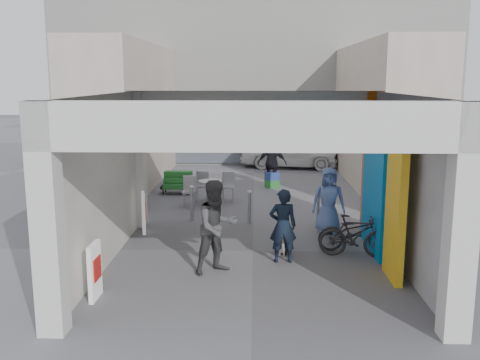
{
  "coord_description": "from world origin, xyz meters",
  "views": [
    {
      "loc": [
        0.04,
        -11.48,
        3.81
      ],
      "look_at": [
        -0.32,
        1.0,
        1.43
      ],
      "focal_mm": 40.0,
      "sensor_mm": 36.0,
      "label": 1
    }
  ],
  "objects_px": {
    "white_van": "(290,151)",
    "man_back_turned": "(217,227)",
    "bicycle_rear": "(355,236)",
    "cafe_set": "(207,193)",
    "produce_stand": "(178,185)",
    "man_with_dog": "(283,226)",
    "man_crates": "(272,163)",
    "bicycle_front": "(356,232)",
    "man_elderly": "(328,200)",
    "border_collie": "(282,244)"
  },
  "relations": [
    {
      "from": "cafe_set",
      "to": "white_van",
      "type": "xyz_separation_m",
      "value": [
        3.0,
        6.87,
        0.39
      ]
    },
    {
      "from": "man_with_dog",
      "to": "man_back_turned",
      "type": "height_order",
      "value": "man_back_turned"
    },
    {
      "from": "man_elderly",
      "to": "man_crates",
      "type": "distance_m",
      "value": 5.78
    },
    {
      "from": "man_back_turned",
      "to": "bicycle_rear",
      "type": "xyz_separation_m",
      "value": [
        2.92,
        1.01,
        -0.47
      ]
    },
    {
      "from": "man_with_dog",
      "to": "man_crates",
      "type": "bearing_deg",
      "value": -93.61
    },
    {
      "from": "cafe_set",
      "to": "produce_stand",
      "type": "distance_m",
      "value": 1.77
    },
    {
      "from": "produce_stand",
      "to": "bicycle_rear",
      "type": "distance_m",
      "value": 7.93
    },
    {
      "from": "border_collie",
      "to": "bicycle_rear",
      "type": "xyz_separation_m",
      "value": [
        1.58,
        -0.11,
        0.23
      ]
    },
    {
      "from": "bicycle_rear",
      "to": "cafe_set",
      "type": "bearing_deg",
      "value": 43.48
    },
    {
      "from": "man_elderly",
      "to": "produce_stand",
      "type": "bearing_deg",
      "value": 136.16
    },
    {
      "from": "man_back_turned",
      "to": "man_elderly",
      "type": "distance_m",
      "value": 3.82
    },
    {
      "from": "man_back_turned",
      "to": "man_crates",
      "type": "xyz_separation_m",
      "value": [
        1.35,
        8.48,
        -0.07
      ]
    },
    {
      "from": "man_back_turned",
      "to": "bicycle_rear",
      "type": "height_order",
      "value": "man_back_turned"
    },
    {
      "from": "man_with_dog",
      "to": "man_crates",
      "type": "height_order",
      "value": "man_crates"
    },
    {
      "from": "border_collie",
      "to": "man_crates",
      "type": "xyz_separation_m",
      "value": [
        0.01,
        7.36,
        0.63
      ]
    },
    {
      "from": "border_collie",
      "to": "man_elderly",
      "type": "height_order",
      "value": "man_elderly"
    },
    {
      "from": "man_back_turned",
      "to": "produce_stand",
      "type": "bearing_deg",
      "value": 70.87
    },
    {
      "from": "man_back_turned",
      "to": "white_van",
      "type": "bearing_deg",
      "value": 46.8
    },
    {
      "from": "man_crates",
      "to": "bicycle_rear",
      "type": "relative_size",
      "value": 1.11
    },
    {
      "from": "bicycle_front",
      "to": "white_van",
      "type": "xyz_separation_m",
      "value": [
        -0.74,
        11.43,
        0.28
      ]
    },
    {
      "from": "cafe_set",
      "to": "man_elderly",
      "type": "xyz_separation_m",
      "value": [
        3.3,
        -3.14,
        0.51
      ]
    },
    {
      "from": "man_back_turned",
      "to": "man_crates",
      "type": "bearing_deg",
      "value": 47.76
    },
    {
      "from": "produce_stand",
      "to": "bicycle_front",
      "type": "relative_size",
      "value": 0.66
    },
    {
      "from": "produce_stand",
      "to": "white_van",
      "type": "distance_m",
      "value": 6.87
    },
    {
      "from": "cafe_set",
      "to": "white_van",
      "type": "distance_m",
      "value": 7.5
    },
    {
      "from": "man_with_dog",
      "to": "bicycle_rear",
      "type": "xyz_separation_m",
      "value": [
        1.58,
        0.37,
        -0.32
      ]
    },
    {
      "from": "produce_stand",
      "to": "white_van",
      "type": "relative_size",
      "value": 0.26
    },
    {
      "from": "man_elderly",
      "to": "white_van",
      "type": "xyz_separation_m",
      "value": [
        -0.3,
        10.01,
        -0.11
      ]
    },
    {
      "from": "produce_stand",
      "to": "man_back_turned",
      "type": "height_order",
      "value": "man_back_turned"
    },
    {
      "from": "border_collie",
      "to": "white_van",
      "type": "distance_m",
      "value": 11.76
    },
    {
      "from": "bicycle_front",
      "to": "man_crates",
      "type": "bearing_deg",
      "value": 11.17
    },
    {
      "from": "cafe_set",
      "to": "man_crates",
      "type": "height_order",
      "value": "man_crates"
    },
    {
      "from": "man_elderly",
      "to": "man_crates",
      "type": "bearing_deg",
      "value": 104.07
    },
    {
      "from": "man_crates",
      "to": "man_elderly",
      "type": "bearing_deg",
      "value": 110.16
    },
    {
      "from": "man_with_dog",
      "to": "man_elderly",
      "type": "height_order",
      "value": "man_elderly"
    },
    {
      "from": "border_collie",
      "to": "man_elderly",
      "type": "distance_m",
      "value": 2.19
    },
    {
      "from": "produce_stand",
      "to": "bicycle_front",
      "type": "height_order",
      "value": "bicycle_front"
    },
    {
      "from": "white_van",
      "to": "man_back_turned",
      "type": "bearing_deg",
      "value": 178.55
    },
    {
      "from": "produce_stand",
      "to": "border_collie",
      "type": "bearing_deg",
      "value": -80.31
    },
    {
      "from": "man_with_dog",
      "to": "bicycle_rear",
      "type": "relative_size",
      "value": 1.01
    },
    {
      "from": "border_collie",
      "to": "man_with_dog",
      "type": "distance_m",
      "value": 0.73
    },
    {
      "from": "produce_stand",
      "to": "man_elderly",
      "type": "bearing_deg",
      "value": -63.05
    },
    {
      "from": "cafe_set",
      "to": "man_with_dog",
      "type": "distance_m",
      "value": 5.74
    },
    {
      "from": "man_elderly",
      "to": "cafe_set",
      "type": "bearing_deg",
      "value": 138.27
    },
    {
      "from": "cafe_set",
      "to": "produce_stand",
      "type": "bearing_deg",
      "value": 128.83
    },
    {
      "from": "border_collie",
      "to": "man_with_dog",
      "type": "bearing_deg",
      "value": -93.4
    },
    {
      "from": "man_with_dog",
      "to": "bicycle_front",
      "type": "distance_m",
      "value": 1.88
    },
    {
      "from": "man_with_dog",
      "to": "man_back_turned",
      "type": "xyz_separation_m",
      "value": [
        -1.33,
        -0.64,
        0.15
      ]
    },
    {
      "from": "produce_stand",
      "to": "man_back_turned",
      "type": "xyz_separation_m",
      "value": [
        1.84,
        -7.35,
        0.64
      ]
    },
    {
      "from": "man_with_dog",
      "to": "man_back_turned",
      "type": "relative_size",
      "value": 0.84
    }
  ]
}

